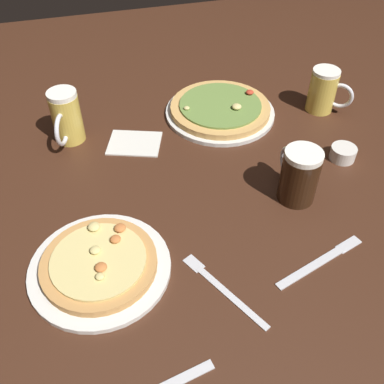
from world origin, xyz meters
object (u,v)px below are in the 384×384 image
at_px(beer_mug_amber, 299,175).
at_px(napkin_folded, 134,143).
at_px(beer_mug_dark, 66,118).
at_px(fork_left, 223,288).
at_px(pizza_plate_near, 100,265).
at_px(beer_mug_pale, 324,91).
at_px(pizza_plate_far, 220,109).
at_px(knife_spare, 321,261).
at_px(ramekin_sauce, 343,153).

height_order(beer_mug_amber, napkin_folded, beer_mug_amber).
height_order(beer_mug_dark, fork_left, beer_mug_dark).
xyz_separation_m(pizza_plate_near, beer_mug_pale, (0.72, 0.42, 0.05)).
bearing_deg(pizza_plate_far, pizza_plate_near, -131.03).
distance_m(beer_mug_pale, knife_spare, 0.60).
bearing_deg(napkin_folded, beer_mug_amber, -42.31).
relative_size(beer_mug_amber, fork_left, 0.68).
distance_m(pizza_plate_near, beer_mug_dark, 0.48).
relative_size(napkin_folded, fork_left, 0.68).
height_order(beer_mug_amber, fork_left, beer_mug_amber).
bearing_deg(fork_left, pizza_plate_far, 72.47).
height_order(pizza_plate_near, ramekin_sauce, pizza_plate_near).
height_order(beer_mug_amber, beer_mug_pale, beer_mug_amber).
bearing_deg(pizza_plate_near, knife_spare, -13.02).
bearing_deg(ramekin_sauce, pizza_plate_near, -163.83).
bearing_deg(beer_mug_dark, beer_mug_amber, -36.47).
xyz_separation_m(pizza_plate_far, ramekin_sauce, (0.25, -0.29, 0.00)).
distance_m(napkin_folded, fork_left, 0.53).
bearing_deg(fork_left, beer_mug_pale, 47.63).
bearing_deg(beer_mug_dark, napkin_folded, -21.49).
xyz_separation_m(pizza_plate_far, beer_mug_dark, (-0.44, -0.01, 0.06)).
bearing_deg(beer_mug_dark, beer_mug_pale, -3.61).
xyz_separation_m(pizza_plate_near, pizza_plate_far, (0.42, 0.48, 0.00)).
bearing_deg(knife_spare, beer_mug_pale, 62.97).
distance_m(beer_mug_amber, fork_left, 0.34).
bearing_deg(beer_mug_dark, fork_left, -66.39).
bearing_deg(beer_mug_pale, fork_left, -132.37).
bearing_deg(pizza_plate_near, beer_mug_pale, 30.45).
xyz_separation_m(ramekin_sauce, napkin_folded, (-0.52, 0.21, -0.01)).
distance_m(fork_left, knife_spare, 0.22).
relative_size(pizza_plate_far, beer_mug_pale, 2.49).
distance_m(beer_mug_amber, beer_mug_pale, 0.41).
xyz_separation_m(beer_mug_dark, beer_mug_amber, (0.51, -0.38, -0.01)).
bearing_deg(pizza_plate_near, napkin_folded, 70.48).
xyz_separation_m(beer_mug_pale, ramekin_sauce, (-0.05, -0.23, -0.05)).
height_order(beer_mug_dark, beer_mug_amber, beer_mug_dark).
relative_size(beer_mug_dark, fork_left, 0.71).
xyz_separation_m(beer_mug_dark, fork_left, (0.26, -0.59, -0.07)).
height_order(pizza_plate_far, ramekin_sauce, pizza_plate_far).
bearing_deg(beer_mug_dark, pizza_plate_far, 1.27).
bearing_deg(beer_mug_pale, pizza_plate_near, -149.55).
distance_m(pizza_plate_far, beer_mug_dark, 0.45).
distance_m(beer_mug_pale, napkin_folded, 0.58).
distance_m(pizza_plate_near, beer_mug_pale, 0.84).
bearing_deg(beer_mug_pale, pizza_plate_far, 169.34).
bearing_deg(knife_spare, pizza_plate_far, 93.25).
relative_size(pizza_plate_far, napkin_folded, 2.29).
xyz_separation_m(ramekin_sauce, fork_left, (-0.44, -0.31, -0.02)).
bearing_deg(knife_spare, beer_mug_dark, 129.66).
relative_size(ramekin_sauce, napkin_folded, 0.47).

